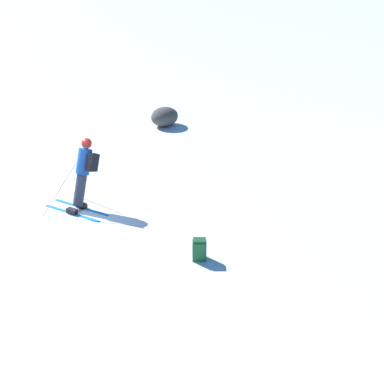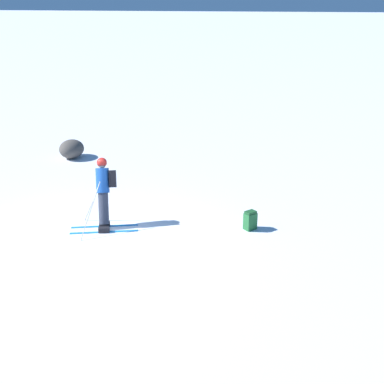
% 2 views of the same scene
% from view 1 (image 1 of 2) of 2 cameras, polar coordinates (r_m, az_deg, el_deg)
% --- Properties ---
extents(ground_plane, '(300.00, 300.00, 0.00)m').
position_cam_1_polar(ground_plane, '(13.51, -14.31, -2.83)').
color(ground_plane, white).
extents(skier, '(1.53, 1.79, 1.79)m').
position_cam_1_polar(skier, '(13.58, -11.49, 2.29)').
color(skier, '#1E7AC6').
rests_on(skier, ground).
extents(spare_backpack, '(0.37, 0.37, 0.50)m').
position_cam_1_polar(spare_backpack, '(11.48, 0.79, -6.15)').
color(spare_backpack, '#236633').
rests_on(spare_backpack, ground).
extents(exposed_boulder_0, '(1.03, 0.88, 0.67)m').
position_cam_1_polar(exposed_boulder_0, '(19.23, -2.95, 8.03)').
color(exposed_boulder_0, '#4C4742').
rests_on(exposed_boulder_0, ground).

